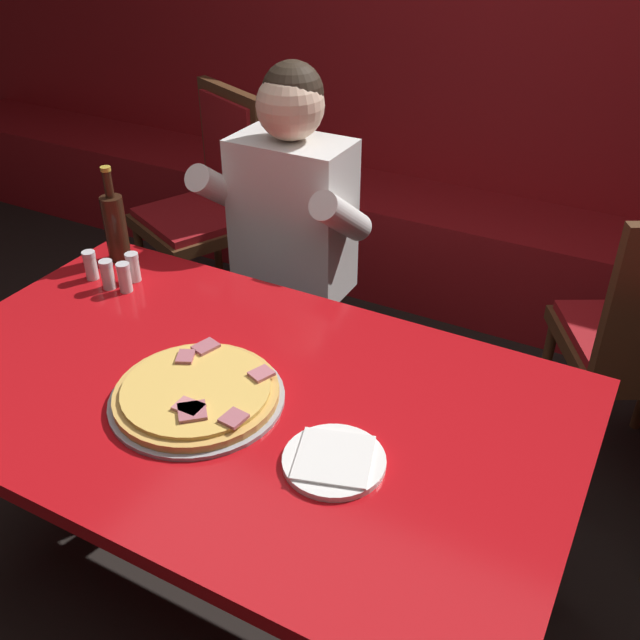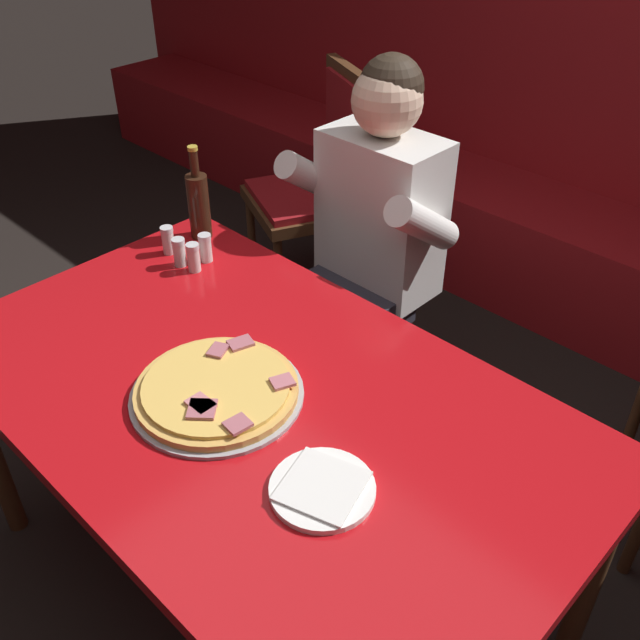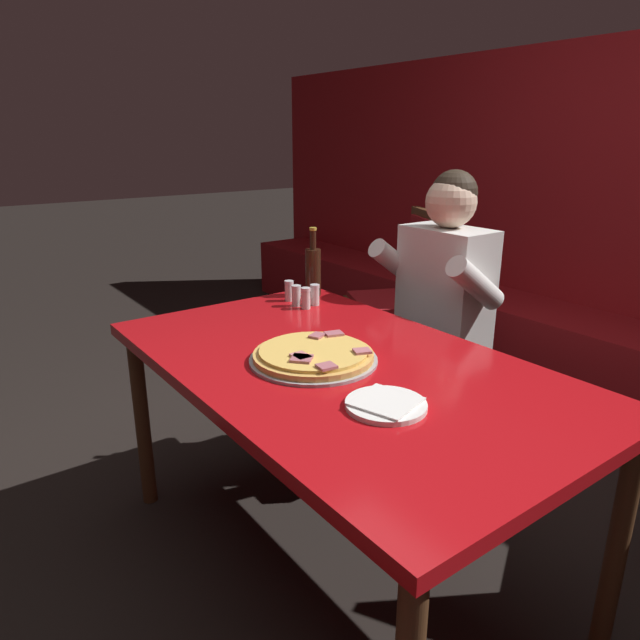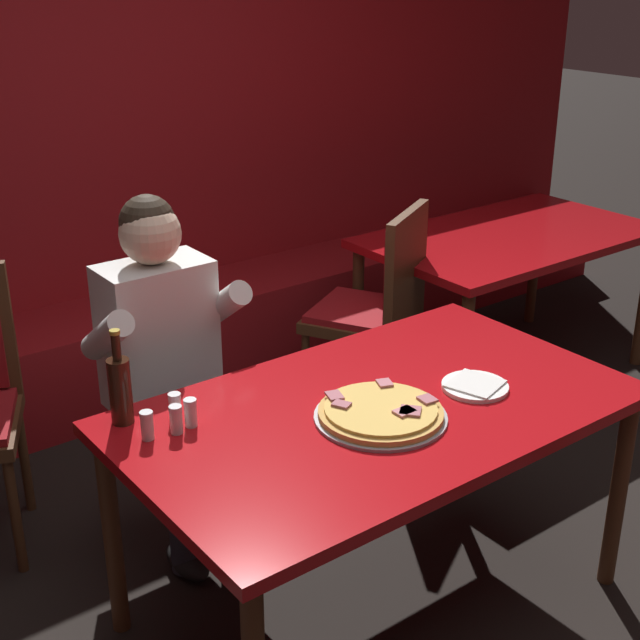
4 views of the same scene
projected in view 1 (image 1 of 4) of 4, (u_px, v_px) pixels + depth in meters
ground_plane at (249, 595)px, 2.04m from camera, size 24.00×24.00×0.00m
booth_wall_panel at (508, 81)px, 3.13m from camera, size 6.80×0.16×1.90m
booth_bench at (467, 256)px, 3.29m from camera, size 6.46×0.48×0.46m
main_dining_table at (234, 413)px, 1.67m from camera, size 1.56×0.92×0.75m
pizza at (197, 394)px, 1.59m from camera, size 0.39×0.39×0.05m
plate_white_paper at (334, 460)px, 1.43m from camera, size 0.21×0.21×0.02m
beer_bottle at (115, 225)px, 2.11m from camera, size 0.07×0.07×0.29m
shaker_black_pepper at (91, 266)px, 2.04m from camera, size 0.04×0.04×0.09m
shaker_parmesan at (133, 268)px, 2.03m from camera, size 0.04×0.04×0.09m
shaker_oregano at (108, 276)px, 2.00m from camera, size 0.04×0.04×0.09m
shaker_red_pepper_flakes at (125, 279)px, 1.98m from camera, size 0.04×0.04×0.09m
diner_seated_blue_shirt at (280, 247)px, 2.32m from camera, size 0.53×0.53×1.27m
dining_chair_by_booth at (212, 196)px, 2.98m from camera, size 0.58×0.58×1.01m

